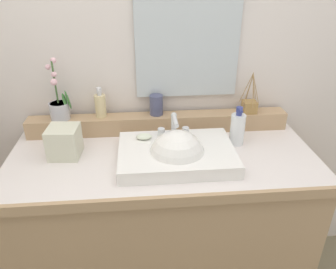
% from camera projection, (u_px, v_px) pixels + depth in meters
% --- Properties ---
extents(wall_back, '(2.97, 0.20, 2.52)m').
position_uv_depth(wall_back, '(156.00, 50.00, 1.66)').
color(wall_back, silver).
rests_on(wall_back, ground).
extents(vanity_cabinet, '(1.36, 0.61, 0.89)m').
position_uv_depth(vanity_cabinet, '(163.00, 230.00, 1.68)').
color(vanity_cabinet, tan).
rests_on(vanity_cabinet, ground).
extents(back_ledge, '(1.29, 0.09, 0.09)m').
position_uv_depth(back_ledge, '(159.00, 123.00, 1.67)').
color(back_ledge, tan).
rests_on(back_ledge, vanity_cabinet).
extents(sink_basin, '(0.49, 0.35, 0.27)m').
position_uv_depth(sink_basin, '(177.00, 156.00, 1.42)').
color(sink_basin, white).
rests_on(sink_basin, vanity_cabinet).
extents(soap_bar, '(0.07, 0.04, 0.02)m').
position_uv_depth(soap_bar, '(144.00, 137.00, 1.48)').
color(soap_bar, silver).
rests_on(soap_bar, sink_basin).
extents(potted_plant, '(0.11, 0.09, 0.30)m').
position_uv_depth(potted_plant, '(59.00, 106.00, 1.57)').
color(potted_plant, silver).
rests_on(potted_plant, back_ledge).
extents(soap_dispenser, '(0.05, 0.06, 0.15)m').
position_uv_depth(soap_dispenser, '(100.00, 105.00, 1.60)').
color(soap_dispenser, beige).
rests_on(soap_dispenser, back_ledge).
extents(tumbler_cup, '(0.07, 0.07, 0.10)m').
position_uv_depth(tumbler_cup, '(156.00, 105.00, 1.63)').
color(tumbler_cup, '#464A69').
rests_on(tumbler_cup, back_ledge).
extents(reed_diffuser, '(0.09, 0.12, 0.21)m').
position_uv_depth(reed_diffuser, '(249.00, 106.00, 1.66)').
color(reed_diffuser, '#9D773F').
rests_on(reed_diffuser, back_ledge).
extents(lotion_bottle, '(0.07, 0.07, 0.18)m').
position_uv_depth(lotion_bottle, '(237.00, 128.00, 1.53)').
color(lotion_bottle, white).
rests_on(lotion_bottle, vanity_cabinet).
extents(tissue_box, '(0.14, 0.14, 0.14)m').
position_uv_depth(tissue_box, '(64.00, 142.00, 1.44)').
color(tissue_box, beige).
rests_on(tissue_box, vanity_cabinet).
extents(mirror, '(0.49, 0.02, 0.54)m').
position_uv_depth(mirror, '(188.00, 41.00, 1.54)').
color(mirror, silver).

